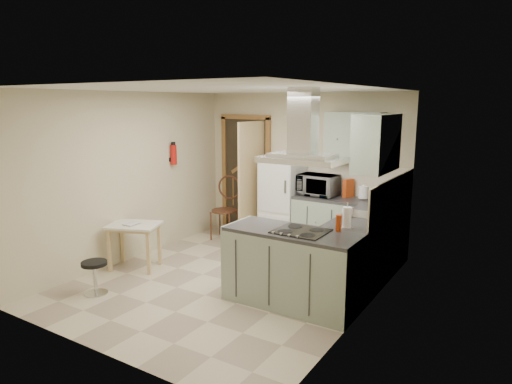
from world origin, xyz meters
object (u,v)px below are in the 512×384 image
Objects in this scene: bentwood_chair at (224,211)px; stool at (95,277)px; fridge at (282,200)px; peninsula at (293,268)px; drop_leaf_table at (135,246)px; microwave at (318,185)px; extractor_hood at (302,160)px.

bentwood_chair is 2.36× the size of stool.
bentwood_chair is at bearing -166.29° from fridge.
peninsula is 2.46m from drop_leaf_table.
peninsula is 3.68× the size of stool.
fridge is 2.51× the size of microwave.
extractor_hood reaches higher than drop_leaf_table.
extractor_hood is at bearing -56.21° from fridge.
drop_leaf_table is (-2.46, -0.13, -0.12)m from peninsula.
extractor_hood is 1.29× the size of drop_leaf_table.
fridge reaches higher than bentwood_chair.
drop_leaf_table is 2.92m from microwave.
stool is at bearing -96.73° from drop_leaf_table.
bentwood_chair is at bearing -168.36° from microwave.
fridge is at bearing 121.74° from peninsula.
extractor_hood is 1.50× the size of microwave.
fridge is 2.35m from peninsula.
fridge is 2.48m from drop_leaf_table.
bentwood_chair is 1.75m from microwave.
fridge reaches higher than peninsula.
extractor_hood is 2.14× the size of stool.
fridge is 3.56× the size of stool.
drop_leaf_table is at bearing -128.60° from microwave.
bentwood_chair is (-1.01, -0.25, -0.25)m from fridge.
bentwood_chair is at bearing 143.40° from extractor_hood.
peninsula is at bearing 180.00° from extractor_hood.
extractor_hood is at bearing -47.32° from bentwood_chair.
fridge reaches higher than microwave.
bentwood_chair is (-2.23, 1.73, 0.05)m from peninsula.
extractor_hood is at bearing 0.00° from peninsula.
drop_leaf_table is at bearing -107.53° from bentwood_chair.
stool is at bearing -100.17° from bentwood_chair.
fridge is at bearing 37.54° from drop_leaf_table.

